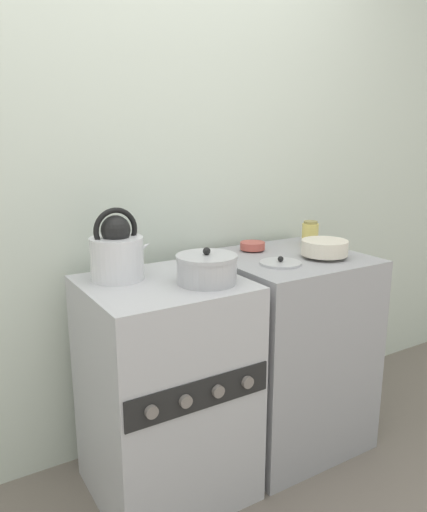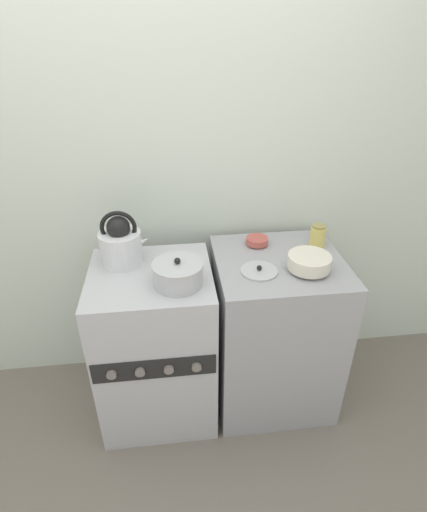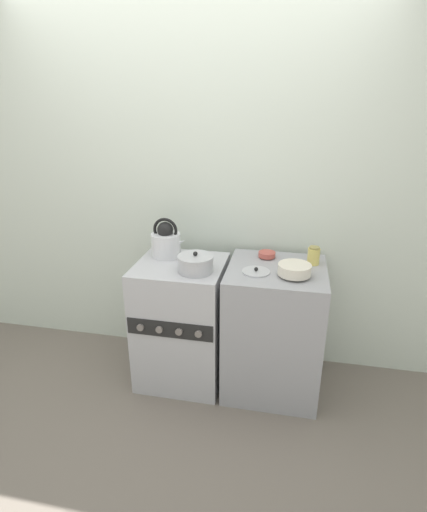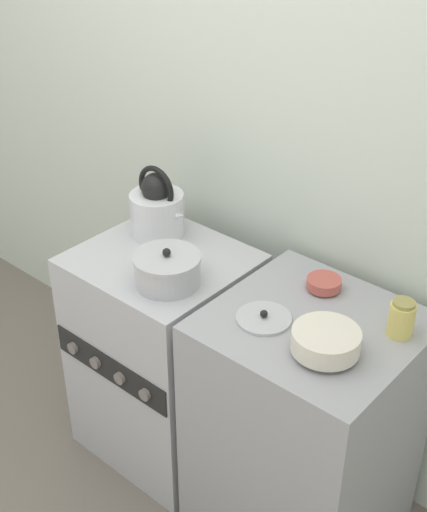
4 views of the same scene
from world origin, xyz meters
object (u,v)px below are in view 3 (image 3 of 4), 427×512
object	(u,v)px
stove	(182,322)
storage_jar	(314,256)
kettle	(166,242)
loose_pot_lid	(256,272)
small_ceramic_bowl	(267,254)
cooking_pot	(196,264)
enamel_bowl	(294,270)

from	to	relation	value
stove	storage_jar	world-z (taller)	storage_jar
kettle	loose_pot_lid	xyz separation A→B (m)	(0.63, -0.18, -0.09)
storage_jar	loose_pot_lid	size ratio (longest dim) A/B	0.68
small_ceramic_bowl	loose_pot_lid	xyz separation A→B (m)	(-0.05, -0.26, -0.02)
stove	small_ceramic_bowl	bearing A→B (deg)	19.85
kettle	small_ceramic_bowl	distance (m)	0.68
storage_jar	stove	bearing A→B (deg)	-170.17
stove	small_ceramic_bowl	distance (m)	0.75
storage_jar	loose_pot_lid	distance (m)	0.41
stove	loose_pot_lid	size ratio (longest dim) A/B	5.09
cooking_pot	stove	bearing A→B (deg)	143.40
kettle	cooking_pot	distance (m)	0.34
kettle	cooking_pot	bearing A→B (deg)	-39.99
stove	kettle	world-z (taller)	kettle
cooking_pot	enamel_bowl	world-z (taller)	cooking_pot
stove	small_ceramic_bowl	size ratio (longest dim) A/B	7.73
stove	cooking_pot	size ratio (longest dim) A/B	3.88
kettle	cooking_pot	world-z (taller)	kettle
cooking_pot	enamel_bowl	size ratio (longest dim) A/B	1.14
small_ceramic_bowl	storage_jar	bearing A→B (deg)	-9.61
cooking_pot	enamel_bowl	bearing A→B (deg)	2.21
cooking_pot	loose_pot_lid	distance (m)	0.37
cooking_pot	small_ceramic_bowl	size ratio (longest dim) A/B	1.99
kettle	storage_jar	world-z (taller)	kettle
enamel_bowl	loose_pot_lid	xyz separation A→B (m)	(-0.23, 0.01, -0.04)
stove	storage_jar	size ratio (longest dim) A/B	7.44
stove	loose_pot_lid	world-z (taller)	loose_pot_lid
storage_jar	kettle	bearing A→B (deg)	-178.39
enamel_bowl	kettle	bearing A→B (deg)	167.37
small_ceramic_bowl	storage_jar	distance (m)	0.31
kettle	enamel_bowl	distance (m)	0.88
cooking_pot	storage_jar	xyz separation A→B (m)	(0.72, 0.24, 0.01)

